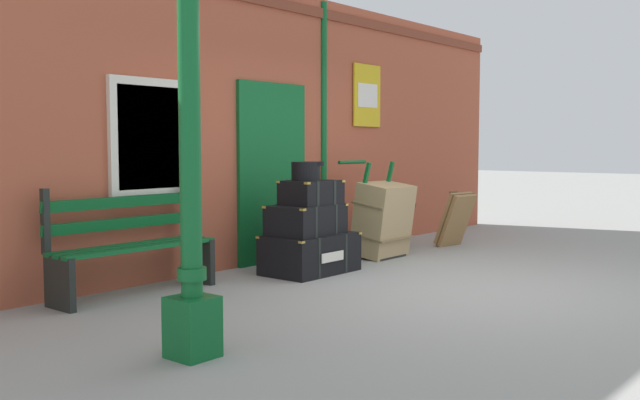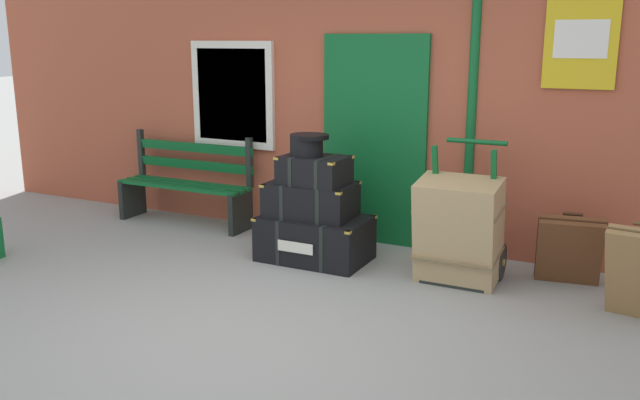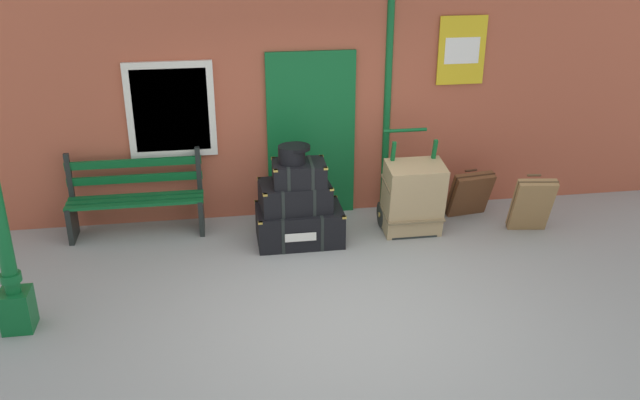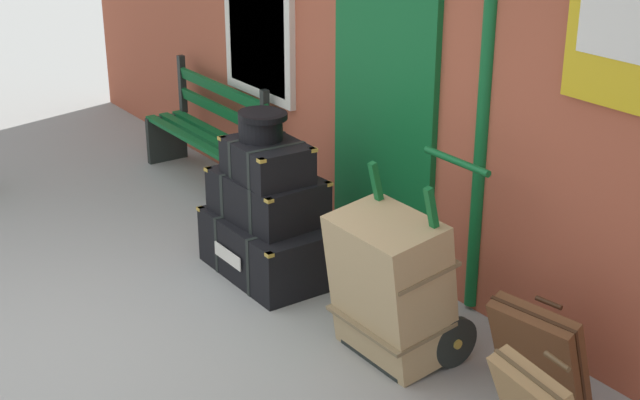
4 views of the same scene
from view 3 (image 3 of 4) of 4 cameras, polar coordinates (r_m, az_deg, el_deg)
name	(u,v)px [view 3 (image 3 of 4)]	position (r m, az deg, el deg)	size (l,w,h in m)	color
ground_plane	(348,312)	(6.78, 2.33, -9.37)	(60.00, 60.00, 0.00)	gray
brick_facade	(309,89)	(8.52, -0.95, 9.31)	(10.40, 0.35, 3.20)	#AD5138
platform_bench	(136,199)	(8.45, -15.18, 0.10)	(1.60, 0.43, 1.01)	#0F5B28
steamer_trunk_base	(299,225)	(8.04, -1.74, -2.08)	(1.01, 0.67, 0.43)	black
steamer_trunk_middle	(295,196)	(7.90, -2.13, 0.37)	(0.84, 0.60, 0.33)	black
steamer_trunk_top	(299,173)	(7.77, -1.76, 2.28)	(0.62, 0.47, 0.27)	black
round_hatbox	(292,153)	(7.68, -2.33, 3.96)	(0.37, 0.32, 0.20)	black
porters_trolley	(408,207)	(8.43, 7.41, -0.58)	(0.71, 0.66, 1.19)	black
large_brown_trunk	(413,198)	(8.20, 7.81, 0.18)	(0.70, 0.56, 0.93)	tan
suitcase_olive	(532,205)	(8.56, 17.34, -0.39)	(0.51, 0.45, 0.75)	olive
suitcase_umber	(470,194)	(8.85, 12.46, 0.50)	(0.57, 0.42, 0.63)	brown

